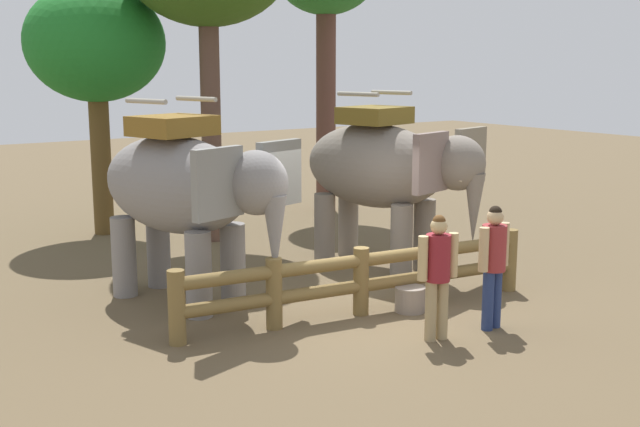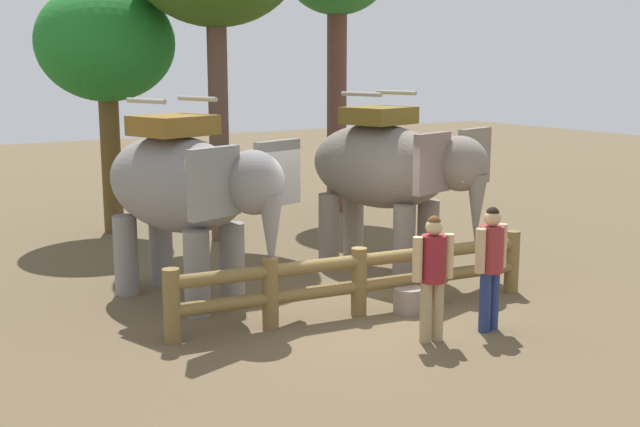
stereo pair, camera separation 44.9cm
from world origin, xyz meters
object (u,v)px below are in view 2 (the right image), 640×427
at_px(elephant_near_left, 186,189).
at_px(feed_bucket, 409,300).
at_px(elephant_center, 389,171).
at_px(tourist_man_in_blue, 433,269).
at_px(log_fence, 359,277).
at_px(tree_far_right, 106,46).
at_px(tourist_woman_in_black, 491,260).

xyz_separation_m(elephant_near_left, feed_bucket, (2.68, -2.30, -1.65)).
height_order(elephant_center, tourist_man_in_blue, elephant_center).
xyz_separation_m(elephant_center, tourist_man_in_blue, (-1.85, -3.52, -0.82)).
height_order(log_fence, tourist_man_in_blue, tourist_man_in_blue).
distance_m(log_fence, tree_far_right, 8.82).
xyz_separation_m(log_fence, tree_far_right, (-1.30, 7.96, 3.57)).
relative_size(log_fence, elephant_center, 1.53).
bearing_deg(log_fence, tourist_woman_in_black, -53.18).
bearing_deg(elephant_center, log_fence, -135.30).
bearing_deg(tourist_woman_in_black, elephant_near_left, 131.23).
height_order(elephant_center, tourist_woman_in_black, elephant_center).
bearing_deg(elephant_center, tree_far_right, 119.42).
distance_m(elephant_center, tree_far_right, 7.19).
height_order(elephant_near_left, elephant_center, elephant_center).
relative_size(elephant_center, tree_far_right, 0.71).
xyz_separation_m(elephant_near_left, elephant_center, (4.00, 0.03, 0.01)).
distance_m(elephant_near_left, feed_bucket, 3.90).
bearing_deg(feed_bucket, tourist_man_in_blue, -114.10).
height_order(log_fence, feed_bucket, log_fence).
xyz_separation_m(elephant_center, tree_far_right, (-3.35, 5.93, 2.32)).
bearing_deg(elephant_center, tourist_woman_in_black, -103.48).
relative_size(elephant_center, tourist_man_in_blue, 2.22).
xyz_separation_m(elephant_center, feed_bucket, (-1.32, -2.33, -1.65)).
bearing_deg(feed_bucket, tree_far_right, 103.78).
bearing_deg(log_fence, tourist_man_in_blue, -82.58).
distance_m(log_fence, elephant_center, 3.14).
height_order(tourist_woman_in_black, tourist_man_in_blue, tourist_woman_in_black).
xyz_separation_m(elephant_near_left, tourist_man_in_blue, (2.15, -3.49, -0.81)).
bearing_deg(elephant_near_left, log_fence, -45.67).
bearing_deg(elephant_near_left, tree_far_right, 83.72).
bearing_deg(elephant_near_left, tourist_man_in_blue, -58.42).
bearing_deg(log_fence, elephant_near_left, 134.33).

